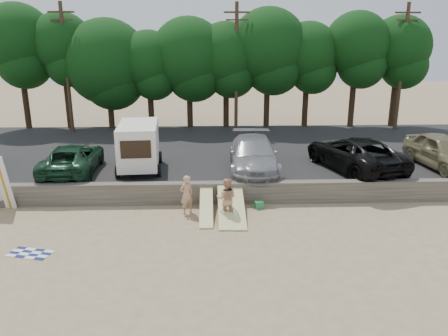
% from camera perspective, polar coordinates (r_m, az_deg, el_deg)
% --- Properties ---
extents(ground, '(120.00, 120.00, 0.00)m').
position_cam_1_polar(ground, '(17.46, -1.84, -8.16)').
color(ground, tan).
rests_on(ground, ground).
extents(seawall, '(44.00, 0.50, 1.00)m').
position_cam_1_polar(seawall, '(20.04, -1.89, -3.25)').
color(seawall, '#6B6356').
rests_on(seawall, ground).
extents(parking_lot, '(44.00, 14.50, 0.70)m').
position_cam_1_polar(parking_lot, '(27.25, -1.94, 1.84)').
color(parking_lot, '#282828').
rests_on(parking_lot, ground).
extents(treeline, '(33.01, 6.34, 9.10)m').
position_cam_1_polar(treeline, '(33.40, -3.61, 14.87)').
color(treeline, '#382616').
rests_on(treeline, parking_lot).
extents(utility_poles, '(25.80, 0.26, 9.00)m').
position_cam_1_polar(utility_poles, '(31.96, 1.63, 13.27)').
color(utility_poles, '#473321').
rests_on(utility_poles, parking_lot).
extents(box_trailer, '(2.44, 3.98, 2.43)m').
position_cam_1_polar(box_trailer, '(22.85, -11.07, 3.05)').
color(box_trailer, white).
rests_on(box_trailer, parking_lot).
extents(car_1, '(2.80, 5.50, 1.49)m').
position_cam_1_polar(car_1, '(23.38, -19.18, 1.16)').
color(car_1, '#12331F').
rests_on(car_1, parking_lot).
extents(car_2, '(2.63, 6.01, 1.72)m').
position_cam_1_polar(car_2, '(22.38, 3.88, 1.70)').
color(car_2, gray).
rests_on(car_2, parking_lot).
extents(car_3, '(4.49, 6.76, 1.72)m').
position_cam_1_polar(car_3, '(23.68, 16.65, 1.87)').
color(car_3, black).
rests_on(car_3, parking_lot).
extents(car_4, '(2.61, 5.41, 1.78)m').
position_cam_1_polar(car_4, '(25.65, 26.73, 1.94)').
color(car_4, olive).
rests_on(car_4, parking_lot).
extents(surfboard_upright_4, '(0.57, 0.67, 2.55)m').
position_cam_1_polar(surfboard_upright_4, '(21.20, -26.79, -1.76)').
color(surfboard_upright_4, white).
rests_on(surfboard_upright_4, ground).
extents(surfboard_low_0, '(0.56, 2.90, 0.92)m').
position_cam_1_polar(surfboard_low_0, '(18.71, -2.33, -4.87)').
color(surfboard_low_0, '#DEDB8C').
rests_on(surfboard_low_0, ground).
extents(surfboard_low_1, '(0.56, 2.89, 0.95)m').
position_cam_1_polar(surfboard_low_1, '(18.52, 0.10, -5.05)').
color(surfboard_low_1, '#DEDB8C').
rests_on(surfboard_low_1, ground).
extents(surfboard_low_2, '(0.56, 2.92, 0.82)m').
position_cam_1_polar(surfboard_low_2, '(18.55, 1.84, -5.23)').
color(surfboard_low_2, '#DEDB8C').
rests_on(surfboard_low_2, ground).
extents(beachgoer_a, '(0.75, 0.69, 1.72)m').
position_cam_1_polar(beachgoer_a, '(18.81, -4.92, -3.49)').
color(beachgoer_a, tan).
rests_on(beachgoer_a, ground).
extents(beachgoer_b, '(0.95, 0.79, 1.77)m').
position_cam_1_polar(beachgoer_b, '(18.22, 0.33, -4.02)').
color(beachgoer_b, tan).
rests_on(beachgoer_b, ground).
extents(cooler, '(0.45, 0.39, 0.32)m').
position_cam_1_polar(cooler, '(19.62, 4.58, -4.81)').
color(cooler, '#258A48').
rests_on(cooler, ground).
extents(gear_bag, '(0.37, 0.34, 0.22)m').
position_cam_1_polar(gear_bag, '(19.64, 0.83, -4.89)').
color(gear_bag, orange).
rests_on(gear_bag, ground).
extents(beach_towel, '(1.84, 1.84, 0.00)m').
position_cam_1_polar(beach_towel, '(17.16, -23.99, -10.14)').
color(beach_towel, white).
rests_on(beach_towel, ground).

